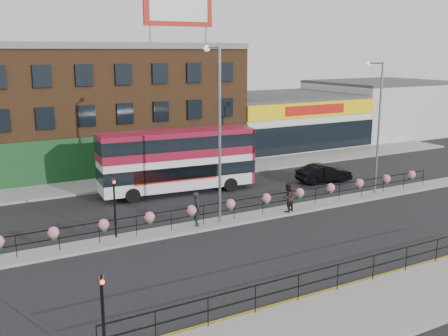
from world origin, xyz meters
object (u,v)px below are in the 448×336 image
car (324,173)px  lamp_column_west (217,120)px  lamp_column_east (377,116)px  pedestrian_b (288,197)px  double_decker_bus (178,155)px  pedestrian_a (197,209)px

car → lamp_column_west: 13.63m
lamp_column_west → lamp_column_east: bearing=1.1°
car → pedestrian_b: bearing=134.1°
double_decker_bus → car: 11.36m
double_decker_bus → lamp_column_west: size_ratio=1.12×
car → lamp_column_west: (-11.67, -4.59, 5.33)m
double_decker_bus → pedestrian_a: (-2.21, -7.39, -1.58)m
pedestrian_b → lamp_column_east: 8.98m
car → lamp_column_east: size_ratio=0.49×
car → double_decker_bus: bearing=84.5°
double_decker_bus → lamp_column_east: lamp_column_east is taller
pedestrian_a → lamp_column_west: size_ratio=0.20×
pedestrian_a → lamp_column_west: lamp_column_west is taller
pedestrian_b → lamp_column_east: bearing=165.4°
car → lamp_column_west: size_ratio=0.44×
car → pedestrian_b: size_ratio=2.44×
pedestrian_a → pedestrian_b: 5.97m
car → lamp_column_east: lamp_column_east is taller
double_decker_bus → pedestrian_b: 8.80m
pedestrian_b → car: bearing=-164.3°
lamp_column_east → double_decker_bus: bearing=148.6°
double_decker_bus → lamp_column_east: (11.54, -7.05, 2.73)m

